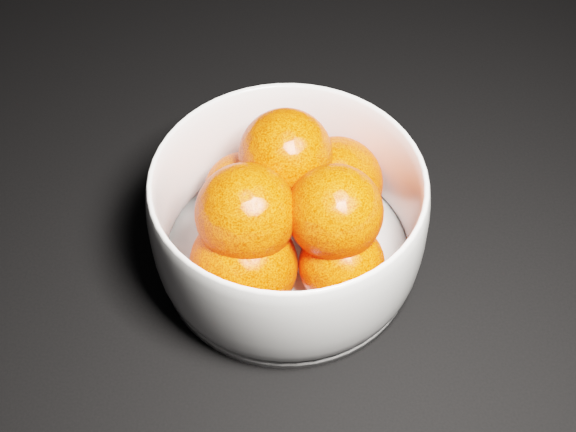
{
  "coord_description": "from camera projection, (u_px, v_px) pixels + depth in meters",
  "views": [
    {
      "loc": [
        0.27,
        -0.39,
        0.54
      ],
      "look_at": [
        0.25,
        0.01,
        0.06
      ],
      "focal_mm": 50.0,
      "sensor_mm": 36.0,
      "label": 1
    }
  ],
  "objects": [
    {
      "name": "orange_pile",
      "position": [
        288.0,
        212.0,
        0.62
      ],
      "size": [
        0.15,
        0.17,
        0.12
      ],
      "color": "#FF3907",
      "rests_on": "bowl"
    },
    {
      "name": "bowl",
      "position": [
        288.0,
        220.0,
        0.63
      ],
      "size": [
        0.22,
        0.22,
        0.11
      ],
      "rotation": [
        0.0,
        0.0,
        -0.11
      ],
      "color": "silver",
      "rests_on": "ground"
    }
  ]
}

